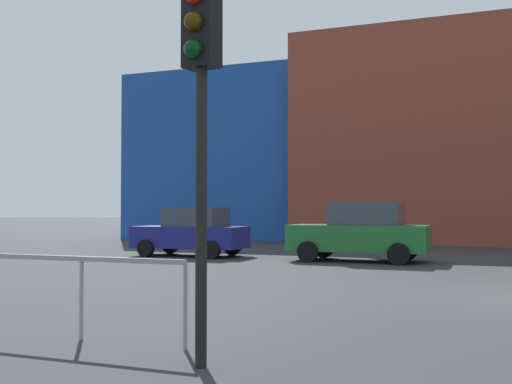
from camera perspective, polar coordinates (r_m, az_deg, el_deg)
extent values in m
cube|color=#19479E|center=(38.02, -0.94, 2.81)|extent=(9.99, 12.28, 9.16)
cube|color=navy|center=(21.47, -6.17, -4.18)|extent=(3.88, 1.66, 0.74)
cube|color=#333D47|center=(21.35, -5.62, -2.33)|extent=(1.94, 1.48, 0.65)
cylinder|color=black|center=(21.37, -10.21, -5.16)|extent=(0.59, 0.20, 0.59)
cylinder|color=black|center=(22.83, -7.97, -4.95)|extent=(0.59, 0.20, 0.59)
cylinder|color=black|center=(20.18, -4.14, -5.39)|extent=(0.59, 0.20, 0.59)
cylinder|color=black|center=(21.72, -2.20, -5.13)|extent=(0.59, 0.20, 0.59)
cube|color=#1E662D|center=(19.46, 9.51, -4.23)|extent=(4.26, 1.82, 0.81)
cube|color=#333D47|center=(19.39, 10.23, -1.99)|extent=(2.13, 1.62, 0.71)
cylinder|color=black|center=(18.92, 4.85, -5.55)|extent=(0.65, 0.22, 0.65)
cylinder|color=black|center=(20.71, 6.32, -5.21)|extent=(0.65, 0.22, 0.65)
cylinder|color=black|center=(18.33, 13.12, -5.64)|extent=(0.65, 0.22, 0.65)
cylinder|color=black|center=(20.17, 13.88, -5.27)|extent=(0.65, 0.22, 0.65)
cylinder|color=black|center=(6.31, -5.11, -2.31)|extent=(0.12, 0.12, 3.07)
cube|color=black|center=(6.59, -5.07, 15.21)|extent=(0.40, 0.30, 0.90)
sphere|color=#3C2905|center=(6.48, -5.82, 15.50)|extent=(0.20, 0.20, 0.20)
sphere|color=black|center=(6.40, -5.83, 13.10)|extent=(0.20, 0.20, 0.20)
cube|color=gray|center=(8.37, -19.85, -5.71)|extent=(4.33, 0.06, 0.06)
cylinder|color=gray|center=(7.97, -15.92, -9.57)|extent=(0.05, 0.05, 1.00)
cylinder|color=gray|center=(7.20, -6.58, -10.49)|extent=(0.05, 0.05, 1.00)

